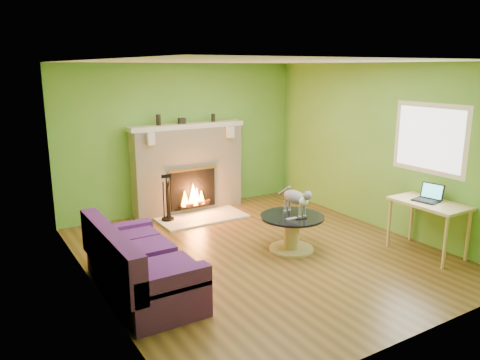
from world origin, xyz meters
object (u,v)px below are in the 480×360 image
Objects in this scene: coffee_table at (292,230)px; sofa at (138,267)px; desk at (429,208)px; cat at (295,200)px.

sofa is at bearing -177.17° from coffee_table.
sofa is 3.94m from desk.
cat reaches higher than desk.
coffee_table is at bearing -150.29° from cat.
desk is 1.55× the size of cat.
desk is at bearing -35.45° from coffee_table.
cat is (0.08, 0.05, 0.42)m from coffee_table.
desk is 1.83m from cat.
sofa is 2.04× the size of coffee_table.
desk is (1.51, -1.08, 0.36)m from coffee_table.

